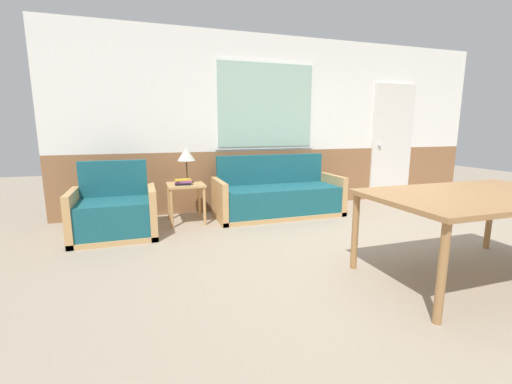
# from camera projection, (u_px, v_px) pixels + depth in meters

# --- Properties ---
(ground_plane) EXTENTS (16.00, 16.00, 0.00)m
(ground_plane) POSITION_uv_depth(u_px,v_px,m) (395.00, 261.00, 3.38)
(ground_plane) COLOR gray
(wall_back) EXTENTS (7.20, 0.09, 2.70)m
(wall_back) POSITION_uv_depth(u_px,v_px,m) (288.00, 123.00, 5.57)
(wall_back) COLOR #8E603D
(wall_back) RESTS_ON ground_plane
(couch) EXTENTS (1.87, 0.76, 0.88)m
(couch) POSITION_uv_depth(u_px,v_px,m) (278.00, 197.00, 5.10)
(couch) COLOR tan
(couch) RESTS_ON ground_plane
(armchair) EXTENTS (0.96, 0.73, 0.89)m
(armchair) POSITION_uv_depth(u_px,v_px,m) (115.00, 214.00, 4.09)
(armchair) COLOR tan
(armchair) RESTS_ON ground_plane
(side_table) EXTENTS (0.49, 0.49, 0.55)m
(side_table) POSITION_uv_depth(u_px,v_px,m) (186.00, 191.00, 4.67)
(side_table) COLOR tan
(side_table) RESTS_ON ground_plane
(table_lamp) EXTENTS (0.24, 0.24, 0.49)m
(table_lamp) POSITION_uv_depth(u_px,v_px,m) (186.00, 156.00, 4.68)
(table_lamp) COLOR #4C3823
(table_lamp) RESTS_ON side_table
(book_stack) EXTENTS (0.23, 0.16, 0.08)m
(book_stack) POSITION_uv_depth(u_px,v_px,m) (183.00, 182.00, 4.56)
(book_stack) COLOR black
(book_stack) RESTS_ON side_table
(dining_table) EXTENTS (1.81, 1.09, 0.75)m
(dining_table) POSITION_uv_depth(u_px,v_px,m) (476.00, 201.00, 2.90)
(dining_table) COLOR #9E7042
(dining_table) RESTS_ON ground_plane
(entry_door) EXTENTS (0.85, 0.09, 2.06)m
(entry_door) POSITION_uv_depth(u_px,v_px,m) (392.00, 142.00, 6.22)
(entry_door) COLOR silver
(entry_door) RESTS_ON ground_plane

